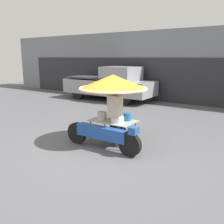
# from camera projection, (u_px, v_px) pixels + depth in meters

# --- Properties ---
(ground_plane) EXTENTS (36.00, 36.00, 0.00)m
(ground_plane) POSITION_uv_depth(u_px,v_px,m) (103.00, 151.00, 6.64)
(ground_plane) COLOR #56565B
(shopfront_building) EXTENTS (28.00, 2.06, 3.89)m
(shopfront_building) POSITION_uv_depth(u_px,v_px,m) (201.00, 67.00, 13.44)
(shopfront_building) COLOR gray
(shopfront_building) RESTS_ON ground
(vendor_motorcycle_cart) EXTENTS (2.37, 1.92, 1.97)m
(vendor_motorcycle_cart) POSITION_uv_depth(u_px,v_px,m) (112.00, 91.00, 6.83)
(vendor_motorcycle_cart) COLOR black
(vendor_motorcycle_cart) RESTS_ON ground
(vendor_person) EXTENTS (0.38, 0.22, 1.65)m
(vendor_person) POSITION_uv_depth(u_px,v_px,m) (115.00, 114.00, 6.80)
(vendor_person) COLOR #4C473D
(vendor_person) RESTS_ON ground
(pickup_truck) EXTENTS (5.35, 1.92, 1.92)m
(pickup_truck) POSITION_uv_depth(u_px,v_px,m) (111.00, 84.00, 14.20)
(pickup_truck) COLOR black
(pickup_truck) RESTS_ON ground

